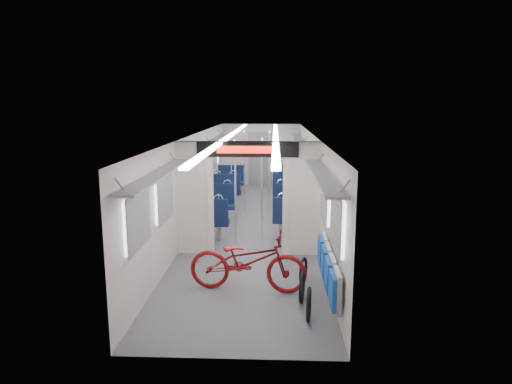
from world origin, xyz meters
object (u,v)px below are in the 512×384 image
bicycle (248,261)px  bike_hoop_a (309,306)px  stanchion_far_left (245,172)px  flip_bench (328,269)px  seat_bay_near_left (214,208)px  bike_hoop_c (303,272)px  seat_bay_near_right (291,207)px  stanchion_far_right (269,173)px  seat_bay_far_left (229,183)px  stanchion_near_left (235,193)px  bike_hoop_b (302,289)px  seat_bay_far_right (287,182)px  stanchion_near_right (262,190)px

bicycle → bike_hoop_a: 1.43m
bicycle → stanchion_far_left: size_ratio=0.84×
flip_bench → seat_bay_near_left: (-2.29, 4.13, -0.04)m
bike_hoop_c → seat_bay_near_right: 3.60m
stanchion_far_right → seat_bay_near_right: bearing=-70.4°
seat_bay_far_left → flip_bench: bearing=-73.4°
stanchion_near_left → stanchion_far_right: size_ratio=1.00×
flip_bench → bike_hoop_a: bearing=-119.9°
flip_bench → bike_hoop_a: (-0.32, -0.56, -0.35)m
seat_bay_far_left → seat_bay_near_right: bearing=-60.3°
seat_bay_far_left → stanchion_far_left: 1.81m
bicycle → bike_hoop_c: size_ratio=4.20×
bike_hoop_b → seat_bay_far_left: bearing=104.0°
bicycle → seat_bay_far_left: size_ratio=0.93×
seat_bay_far_right → stanchion_far_right: bearing=-106.1°
bike_hoop_b → seat_bay_far_left: 7.88m
flip_bench → bike_hoop_c: size_ratio=4.63×
seat_bay_far_left → seat_bay_far_right: 1.88m
flip_bench → stanchion_near_right: stanchion_near_right is taller
seat_bay_far_right → stanchion_far_left: (-1.25, -1.79, 0.61)m
bike_hoop_b → stanchion_near_right: (-0.72, 3.28, 0.93)m
bike_hoop_a → stanchion_near_right: stanchion_near_right is taller
seat_bay_far_right → bicycle: bearing=-96.4°
seat_bay_far_right → flip_bench: bearing=-87.0°
seat_bay_far_left → bike_hoop_b: bearing=-76.0°
bicycle → bike_hoop_c: (0.93, 0.33, -0.30)m
seat_bay_near_right → stanchion_near_right: size_ratio=0.85×
stanchion_near_left → seat_bay_near_left: bearing=118.0°
seat_bay_far_right → stanchion_near_left: stanchion_near_left is taller
stanchion_near_right → stanchion_far_right: 2.64m
bike_hoop_a → seat_bay_far_left: seat_bay_far_left is taller
stanchion_near_right → stanchion_far_left: size_ratio=1.00×
stanchion_near_right → seat_bay_near_left: bearing=145.9°
bike_hoop_b → bike_hoop_c: 0.78m
stanchion_near_right → seat_bay_far_left: bearing=105.2°
bike_hoop_a → stanchion_near_left: stanchion_near_left is taller
seat_bay_near_left → seat_bay_near_right: size_ratio=1.03×
bike_hoop_b → bike_hoop_c: size_ratio=1.08×
stanchion_far_left → seat_bay_far_right: bearing=55.1°
stanchion_near_left → stanchion_far_right: 3.11m
seat_bay_near_left → seat_bay_far_left: 3.55m
seat_bay_near_right → bicycle: bearing=-102.0°
bike_hoop_b → seat_bay_far_right: seat_bay_far_right is taller
seat_bay_far_right → stanchion_far_left: 2.27m
stanchion_near_right → stanchion_far_left: 2.83m
seat_bay_far_left → bike_hoop_c: bearing=-73.9°
seat_bay_far_left → stanchion_near_left: (0.63, -4.75, 0.61)m
seat_bay_far_left → seat_bay_far_right: size_ratio=1.00×
bike_hoop_a → seat_bay_far_left: 8.48m
bike_hoop_a → seat_bay_near_right: seat_bay_near_right is taller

